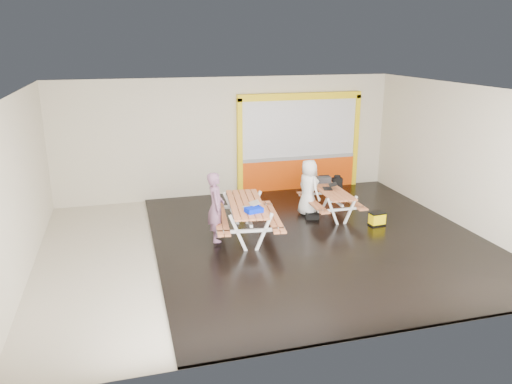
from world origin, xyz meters
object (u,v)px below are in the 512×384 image
object	(u,v)px
person_left	(216,207)
laptop_right	(330,187)
person_right	(309,188)
laptop_left	(251,206)
blue_pouch	(254,210)
picnic_table_left	(246,211)
backpack	(337,184)
picnic_table_right	(331,196)
dark_case	(312,216)
fluke_bag	(377,219)
toolbox	(324,180)

from	to	relation	value
person_left	laptop_right	size ratio (longest dim) A/B	3.74
person_right	laptop_left	distance (m)	2.45
laptop_right	laptop_left	bearing A→B (deg)	-151.56
person_left	person_right	world-z (taller)	person_left
blue_pouch	picnic_table_left	bearing A→B (deg)	90.22
picnic_table_left	backpack	bearing A→B (deg)	27.60
person_right	laptop_right	xyz separation A→B (m)	(0.54, -0.11, 0.01)
picnic_table_right	backpack	xyz separation A→B (m)	(0.49, 0.72, 0.11)
person_left	laptop_left	xyz separation A→B (m)	(0.75, -0.21, 0.01)
picnic_table_left	laptop_right	bearing A→B (deg)	20.75
laptop_left	blue_pouch	distance (m)	0.25
laptop_right	dark_case	bearing A→B (deg)	-157.23
dark_case	fluke_bag	distance (m)	1.64
person_left	laptop_right	xyz separation A→B (m)	(3.26, 1.14, -0.12)
picnic_table_right	laptop_right	xyz separation A→B (m)	(-0.01, 0.10, 0.22)
toolbox	dark_case	size ratio (longest dim) A/B	1.18
picnic_table_right	blue_pouch	xyz separation A→B (m)	(-2.51, -1.51, 0.36)
person_left	person_right	distance (m)	2.99
picnic_table_left	backpack	distance (m)	3.39
laptop_left	laptop_right	bearing A→B (deg)	28.44
toolbox	dark_case	bearing A→B (deg)	-127.63
person_left	laptop_right	world-z (taller)	person_left
picnic_table_right	blue_pouch	size ratio (longest dim) A/B	5.17
person_left	dark_case	size ratio (longest dim) A/B	4.69
laptop_left	fluke_bag	size ratio (longest dim) A/B	0.91
person_right	backpack	bearing A→B (deg)	-80.76
person_right	toolbox	distance (m)	0.79
laptop_left	person_left	bearing A→B (deg)	164.17
picnic_table_left	fluke_bag	world-z (taller)	picnic_table_left
person_left	picnic_table_left	bearing A→B (deg)	-67.36
person_right	laptop_left	xyz separation A→B (m)	(-1.96, -1.46, 0.14)
laptop_left	person_right	bearing A→B (deg)	36.78
picnic_table_right	person_left	xyz separation A→B (m)	(-3.26, -1.05, 0.34)
picnic_table_left	backpack	size ratio (longest dim) A/B	5.16
toolbox	fluke_bag	bearing A→B (deg)	-66.08
picnic_table_right	fluke_bag	xyz separation A→B (m)	(0.83, -1.01, -0.36)
toolbox	fluke_bag	xyz separation A→B (m)	(0.75, -1.70, -0.62)
backpack	fluke_bag	world-z (taller)	backpack
laptop_left	dark_case	distance (m)	2.39
laptop_left	fluke_bag	xyz separation A→B (m)	(3.34, 0.25, -0.71)
laptop_right	blue_pouch	distance (m)	2.97
dark_case	blue_pouch	bearing A→B (deg)	-144.77
person_right	fluke_bag	bearing A→B (deg)	-148.37
person_left	fluke_bag	xyz separation A→B (m)	(4.09, 0.03, -0.70)
picnic_table_right	person_left	world-z (taller)	person_left
backpack	dark_case	xyz separation A→B (m)	(-1.05, -0.85, -0.56)
laptop_left	fluke_bag	bearing A→B (deg)	4.24
picnic_table_right	toolbox	world-z (taller)	toolbox
fluke_bag	picnic_table_right	bearing A→B (deg)	129.19
laptop_left	dark_case	world-z (taller)	laptop_left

